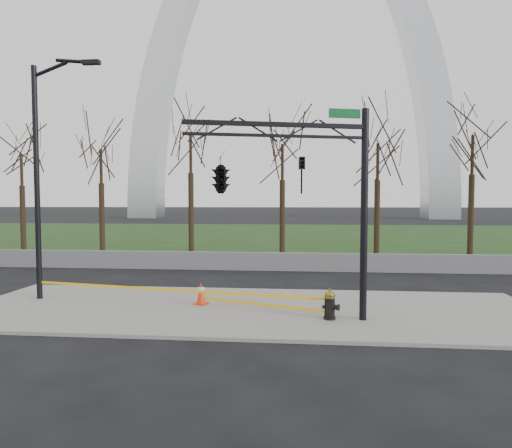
# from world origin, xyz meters

# --- Properties ---
(ground) EXTENTS (500.00, 500.00, 0.00)m
(ground) POSITION_xyz_m (0.00, 0.00, 0.00)
(ground) COLOR black
(ground) RESTS_ON ground
(sidewalk) EXTENTS (18.00, 6.00, 0.10)m
(sidewalk) POSITION_xyz_m (0.00, 0.00, 0.05)
(sidewalk) COLOR gray
(sidewalk) RESTS_ON ground
(grass_strip) EXTENTS (120.00, 40.00, 0.06)m
(grass_strip) POSITION_xyz_m (0.00, 30.00, 0.03)
(grass_strip) COLOR #163312
(grass_strip) RESTS_ON ground
(guardrail) EXTENTS (60.00, 0.30, 0.90)m
(guardrail) POSITION_xyz_m (0.00, 8.00, 0.45)
(guardrail) COLOR #59595B
(guardrail) RESTS_ON ground
(gateway_arch) EXTENTS (66.00, 6.00, 65.00)m
(gateway_arch) POSITION_xyz_m (0.00, 75.00, 32.50)
(gateway_arch) COLOR silver
(gateway_arch) RESTS_ON ground
(tree_row) EXTENTS (47.29, 4.00, 7.96)m
(tree_row) POSITION_xyz_m (0.65, 12.00, 3.98)
(tree_row) COLOR black
(tree_row) RESTS_ON ground
(fire_hydrant) EXTENTS (0.54, 0.37, 0.86)m
(fire_hydrant) POSITION_xyz_m (2.42, -1.07, 0.50)
(fire_hydrant) COLOR black
(fire_hydrant) RESTS_ON sidewalk
(traffic_cone) EXTENTS (0.47, 0.47, 0.71)m
(traffic_cone) POSITION_xyz_m (-1.62, 0.33, 0.45)
(traffic_cone) COLOR red
(traffic_cone) RESTS_ON sidewalk
(street_light) EXTENTS (2.39, 0.22, 8.21)m
(street_light) POSITION_xyz_m (-7.12, 0.65, 4.69)
(street_light) COLOR black
(street_light) RESTS_ON ground
(traffic_signal_mast) EXTENTS (4.96, 2.54, 6.00)m
(traffic_signal_mast) POSITION_xyz_m (0.20, -1.83, 4.15)
(traffic_signal_mast) COLOR black
(traffic_signal_mast) RESTS_ON ground
(caution_tape) EXTENTS (9.76, 1.72, 0.44)m
(caution_tape) POSITION_xyz_m (-1.61, -0.25, 0.56)
(caution_tape) COLOR yellow
(caution_tape) RESTS_ON ground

